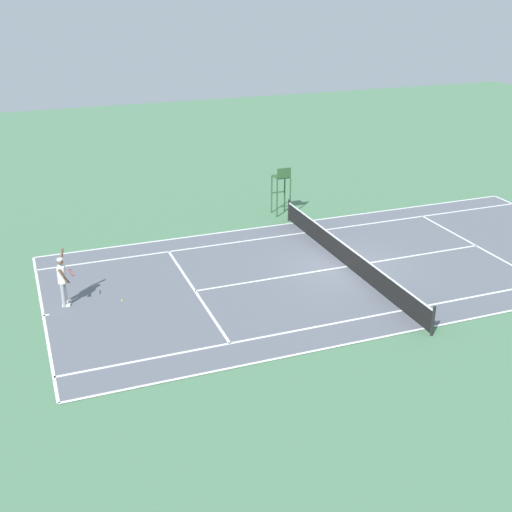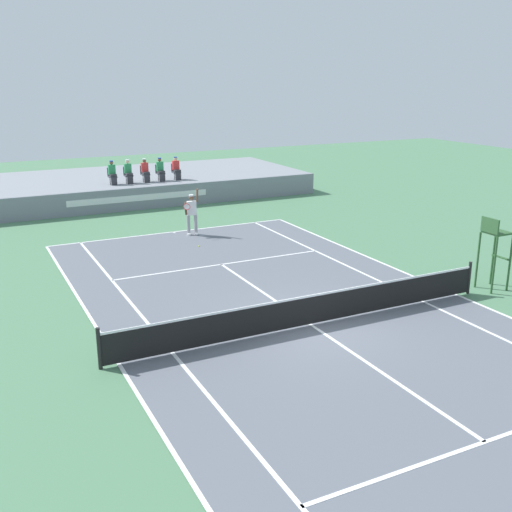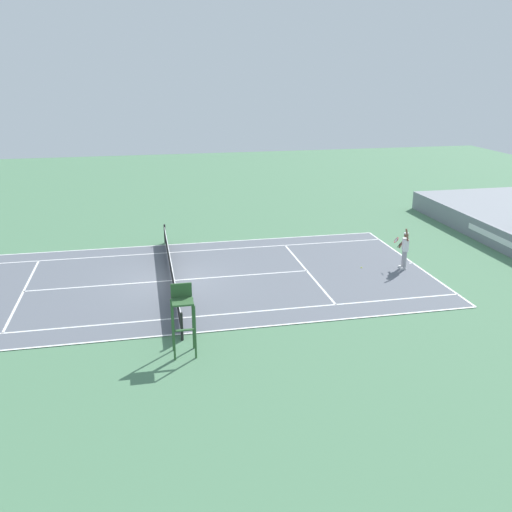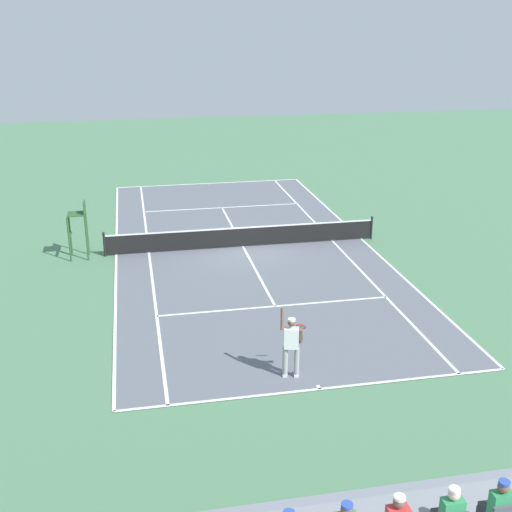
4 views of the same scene
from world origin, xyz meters
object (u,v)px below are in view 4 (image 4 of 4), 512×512
(umpire_chair, at_px, (79,223))
(spectator_seated_0, at_px, (497,510))
(tennis_ball, at_px, (289,342))
(tennis_player, at_px, (291,345))

(umpire_chair, bearing_deg, spectator_seated_0, 112.66)
(tennis_ball, relative_size, umpire_chair, 0.03)
(tennis_player, xyz_separation_m, tennis_ball, (-0.45, -1.96, -0.96))
(spectator_seated_0, height_order, tennis_player, spectator_seated_0)
(tennis_player, bearing_deg, tennis_ball, -102.86)
(spectator_seated_0, relative_size, umpire_chair, 0.52)
(spectator_seated_0, bearing_deg, tennis_player, -78.60)
(tennis_player, height_order, umpire_chair, umpire_chair)
(tennis_ball, bearing_deg, umpire_chair, -53.50)
(tennis_ball, xyz_separation_m, umpire_chair, (6.74, -9.11, 1.52))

